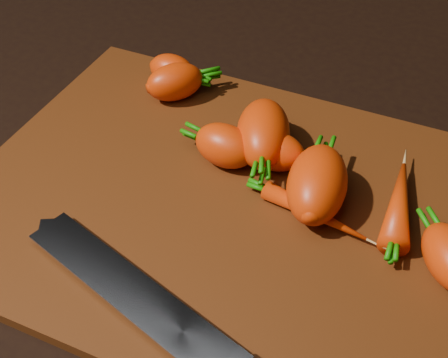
% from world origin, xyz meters
% --- Properties ---
extents(ground, '(2.00, 2.00, 0.01)m').
position_xyz_m(ground, '(0.00, 0.00, -0.01)').
color(ground, black).
extents(cutting_board, '(0.50, 0.40, 0.01)m').
position_xyz_m(cutting_board, '(0.00, 0.00, 0.01)').
color(cutting_board, '#5F280A').
rests_on(cutting_board, ground).
extents(carrot_0, '(0.08, 0.08, 0.04)m').
position_xyz_m(carrot_0, '(-0.12, 0.13, 0.03)').
color(carrot_0, '#EA3503').
rests_on(carrot_0, cutting_board).
extents(carrot_1, '(0.07, 0.05, 0.04)m').
position_xyz_m(carrot_1, '(-0.02, 0.05, 0.03)').
color(carrot_1, '#EA3503').
rests_on(carrot_1, cutting_board).
extents(carrot_2, '(0.09, 0.11, 0.06)m').
position_xyz_m(carrot_2, '(0.01, 0.08, 0.04)').
color(carrot_2, '#EA3503').
rests_on(carrot_2, cutting_board).
extents(carrot_3, '(0.07, 0.11, 0.06)m').
position_xyz_m(carrot_3, '(0.09, 0.03, 0.04)').
color(carrot_3, '#EA3503').
rests_on(carrot_3, cutting_board).
extents(carrot_4, '(0.07, 0.04, 0.04)m').
position_xyz_m(carrot_4, '(0.03, 0.07, 0.03)').
color(carrot_4, '#EA3503').
rests_on(carrot_4, cutting_board).
extents(carrot_5, '(0.06, 0.04, 0.04)m').
position_xyz_m(carrot_5, '(-0.13, 0.16, 0.03)').
color(carrot_5, '#EA3503').
rests_on(carrot_5, cutting_board).
extents(carrot_7, '(0.11, 0.04, 0.02)m').
position_xyz_m(carrot_7, '(0.09, 0.01, 0.02)').
color(carrot_7, '#EA3503').
rests_on(carrot_7, cutting_board).
extents(carrot_8, '(0.04, 0.12, 0.03)m').
position_xyz_m(carrot_8, '(0.16, 0.05, 0.03)').
color(carrot_8, '#EA3503').
rests_on(carrot_8, cutting_board).
extents(knife, '(0.35, 0.14, 0.02)m').
position_xyz_m(knife, '(-0.00, -0.14, 0.02)').
color(knife, gray).
rests_on(knife, cutting_board).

